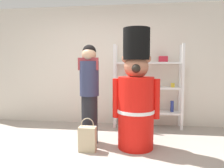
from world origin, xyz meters
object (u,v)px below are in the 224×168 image
at_px(merchandise_shelf, 148,87).
at_px(teddy_bear_guard, 136,96).
at_px(shopping_bag, 88,139).
at_px(person_shopper, 89,91).

height_order(merchandise_shelf, teddy_bear_guard, teddy_bear_guard).
distance_m(teddy_bear_guard, shopping_bag, 0.98).
bearing_deg(teddy_bear_guard, shopping_bag, -161.22).
xyz_separation_m(person_shopper, shopping_bag, (0.05, -0.34, -0.68)).
distance_m(person_shopper, shopping_bag, 0.77).
bearing_deg(shopping_bag, merchandise_shelf, 57.01).
distance_m(merchandise_shelf, shopping_bag, 1.85).
bearing_deg(merchandise_shelf, person_shopper, -131.78).
relative_size(teddy_bear_guard, person_shopper, 1.14).
bearing_deg(person_shopper, merchandise_shelf, 48.22).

